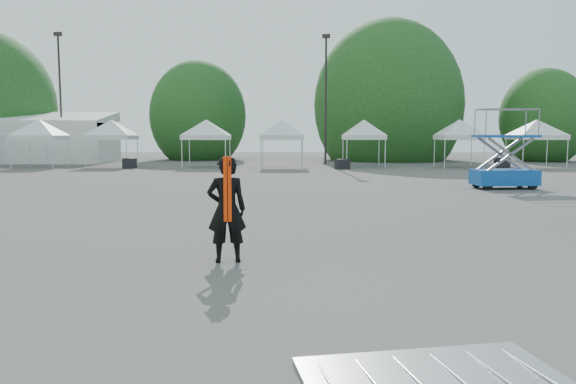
{
  "coord_description": "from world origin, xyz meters",
  "views": [
    {
      "loc": [
        0.07,
        -11.18,
        2.38
      ],
      "look_at": [
        0.08,
        -0.87,
        1.3
      ],
      "focal_mm": 35.0,
      "sensor_mm": 36.0,
      "label": 1
    }
  ],
  "objects": [
    {
      "name": "light_pole_west",
      "position": [
        -18.0,
        34.0,
        5.77
      ],
      "size": [
        0.6,
        0.25,
        10.3
      ],
      "color": "black",
      "rests_on": "ground"
    },
    {
      "name": "barrier_mid",
      "position": [
        1.47,
        -5.94,
        0.04
      ],
      "size": [
        2.69,
        1.68,
        0.08
      ],
      "rotation": [
        0.0,
        0.0,
        0.18
      ],
      "color": "#A5A8AD",
      "rests_on": "ground"
    },
    {
      "name": "ground",
      "position": [
        0.0,
        0.0,
        0.0
      ],
      "size": [
        120.0,
        120.0,
        0.0
      ],
      "primitive_type": "plane",
      "color": "#474442",
      "rests_on": "ground"
    },
    {
      "name": "tree_mid_e",
      "position": [
        9.0,
        39.0,
        4.84
      ],
      "size": [
        5.12,
        5.12,
        7.79
      ],
      "color": "#382314",
      "rests_on": "ground"
    },
    {
      "name": "scissor_lift",
      "position": [
        9.43,
        12.91,
        1.72
      ],
      "size": [
        2.75,
        1.55,
        3.41
      ],
      "rotation": [
        0.0,
        0.0,
        0.09
      ],
      "color": "#0B4A98",
      "rests_on": "ground"
    },
    {
      "name": "light_pole_east",
      "position": [
        3.0,
        32.0,
        5.52
      ],
      "size": [
        0.6,
        0.25,
        9.8
      ],
      "color": "black",
      "rests_on": "ground"
    },
    {
      "name": "crate_mid",
      "position": [
        3.74,
        26.1,
        0.33
      ],
      "size": [
        1.03,
        0.92,
        0.67
      ],
      "primitive_type": "cube",
      "rotation": [
        0.0,
        0.0,
        0.34
      ],
      "color": "black",
      "rests_on": "ground"
    },
    {
      "name": "tent_c",
      "position": [
        -12.35,
        28.7,
        3.06
      ],
      "size": [
        4.29,
        4.29,
        3.88
      ],
      "color": "silver",
      "rests_on": "ground"
    },
    {
      "name": "tent_d",
      "position": [
        -5.58,
        28.24,
        3.06
      ],
      "size": [
        4.45,
        4.45,
        3.88
      ],
      "color": "silver",
      "rests_on": "ground"
    },
    {
      "name": "man",
      "position": [
        -1.05,
        -0.94,
        0.99
      ],
      "size": [
        0.79,
        0.58,
        1.97
      ],
      "rotation": [
        0.0,
        0.0,
        3.3
      ],
      "color": "black",
      "rests_on": "ground"
    },
    {
      "name": "tent_e",
      "position": [
        -0.3,
        27.46,
        3.06
      ],
      "size": [
        4.21,
        4.21,
        3.88
      ],
      "color": "silver",
      "rests_on": "ground"
    },
    {
      "name": "tent_b",
      "position": [
        -17.06,
        27.82,
        3.06
      ],
      "size": [
        4.23,
        4.23,
        3.88
      ],
      "color": "silver",
      "rests_on": "ground"
    },
    {
      "name": "tent_h",
      "position": [
        17.52,
        28.27,
        3.06
      ],
      "size": [
        4.54,
        4.54,
        3.88
      ],
      "color": "silver",
      "rests_on": "ground"
    },
    {
      "name": "tent_g",
      "position": [
        11.96,
        27.76,
        3.06
      ],
      "size": [
        4.04,
        4.04,
        3.88
      ],
      "color": "silver",
      "rests_on": "ground"
    },
    {
      "name": "tree_far_e",
      "position": [
        22.0,
        37.0,
        3.63
      ],
      "size": [
        3.84,
        3.84,
        5.84
      ],
      "color": "#382314",
      "rests_on": "ground"
    },
    {
      "name": "crate_west",
      "position": [
        -10.66,
        26.95,
        0.34
      ],
      "size": [
        0.93,
        0.75,
        0.68
      ],
      "primitive_type": "cube",
      "rotation": [
        0.0,
        0.0,
        0.08
      ],
      "color": "black",
      "rests_on": "ground"
    },
    {
      "name": "crate_east",
      "position": [
        14.84,
        27.33,
        0.36
      ],
      "size": [
        0.95,
        0.76,
        0.71
      ],
      "primitive_type": "cube",
      "rotation": [
        0.0,
        0.0,
        -0.05
      ],
      "color": "black",
      "rests_on": "ground"
    },
    {
      "name": "tent_f",
      "position": [
        5.43,
        28.35,
        3.06
      ],
      "size": [
        3.98,
        3.98,
        3.88
      ],
      "color": "silver",
      "rests_on": "ground"
    },
    {
      "name": "marquee",
      "position": [
        -22.0,
        35.0,
        1.97
      ],
      "size": [
        15.0,
        6.25,
        4.23
      ],
      "color": "silver",
      "rests_on": "ground"
    },
    {
      "name": "tree_mid_w",
      "position": [
        -8.0,
        40.0,
        3.93
      ],
      "size": [
        4.16,
        4.16,
        6.33
      ],
      "color": "#382314",
      "rests_on": "ground"
    }
  ]
}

